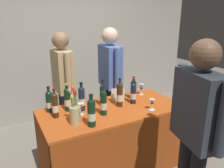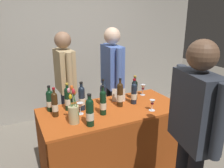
# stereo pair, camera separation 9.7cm
# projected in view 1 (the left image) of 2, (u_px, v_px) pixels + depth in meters

# --- Properties ---
(ground_plane) EXTENTS (12.00, 12.00, 0.00)m
(ground_plane) POSITION_uv_depth(u_px,v_px,m) (112.00, 166.00, 2.79)
(ground_plane) COLOR gray
(back_partition) EXTENTS (5.42, 0.12, 3.15)m
(back_partition) POSITION_uv_depth(u_px,v_px,m) (63.00, 30.00, 3.87)
(back_partition) COLOR #9E998E
(back_partition) RESTS_ON ground_plane
(tasting_table) EXTENTS (1.64, 0.77, 0.80)m
(tasting_table) POSITION_uv_depth(u_px,v_px,m) (112.00, 128.00, 2.62)
(tasting_table) COLOR #B74C19
(tasting_table) RESTS_ON ground_plane
(featured_wine_bottle) EXTENTS (0.07, 0.07, 0.33)m
(featured_wine_bottle) POSITION_uv_depth(u_px,v_px,m) (82.00, 98.00, 2.47)
(featured_wine_bottle) COLOR #192333
(featured_wine_bottle) RESTS_ON tasting_table
(display_bottle_0) EXTENTS (0.07, 0.07, 0.32)m
(display_bottle_0) POSITION_uv_depth(u_px,v_px,m) (133.00, 93.00, 2.67)
(display_bottle_0) COLOR #192333
(display_bottle_0) RESTS_ON tasting_table
(display_bottle_1) EXTENTS (0.07, 0.07, 0.32)m
(display_bottle_1) POSITION_uv_depth(u_px,v_px,m) (67.00, 99.00, 2.46)
(display_bottle_1) COLOR black
(display_bottle_1) RESTS_ON tasting_table
(display_bottle_2) EXTENTS (0.07, 0.07, 0.32)m
(display_bottle_2) POSITION_uv_depth(u_px,v_px,m) (55.00, 105.00, 2.30)
(display_bottle_2) COLOR #38230F
(display_bottle_2) RESTS_ON tasting_table
(display_bottle_3) EXTENTS (0.08, 0.08, 0.33)m
(display_bottle_3) POSITION_uv_depth(u_px,v_px,m) (103.00, 95.00, 2.61)
(display_bottle_3) COLOR #192333
(display_bottle_3) RESTS_ON tasting_table
(display_bottle_4) EXTENTS (0.07, 0.07, 0.33)m
(display_bottle_4) POSITION_uv_depth(u_px,v_px,m) (104.00, 102.00, 2.36)
(display_bottle_4) COLOR black
(display_bottle_4) RESTS_ON tasting_table
(display_bottle_5) EXTENTS (0.08, 0.08, 0.31)m
(display_bottle_5) POSITION_uv_depth(u_px,v_px,m) (133.00, 89.00, 2.82)
(display_bottle_5) COLOR black
(display_bottle_5) RESTS_ON tasting_table
(display_bottle_6) EXTENTS (0.08, 0.08, 0.30)m
(display_bottle_6) POSITION_uv_depth(u_px,v_px,m) (49.00, 101.00, 2.43)
(display_bottle_6) COLOR black
(display_bottle_6) RESTS_ON tasting_table
(display_bottle_7) EXTENTS (0.08, 0.08, 0.33)m
(display_bottle_7) POSITION_uv_depth(u_px,v_px,m) (91.00, 112.00, 2.11)
(display_bottle_7) COLOR black
(display_bottle_7) RESTS_ON tasting_table
(display_bottle_8) EXTENTS (0.07, 0.07, 0.35)m
(display_bottle_8) POSITION_uv_depth(u_px,v_px,m) (120.00, 94.00, 2.58)
(display_bottle_8) COLOR #38230F
(display_bottle_8) RESTS_ON tasting_table
(wine_glass_near_vendor) EXTENTS (0.07, 0.07, 0.13)m
(wine_glass_near_vendor) POSITION_uv_depth(u_px,v_px,m) (152.00, 102.00, 2.49)
(wine_glass_near_vendor) COLOR silver
(wine_glass_near_vendor) RESTS_ON tasting_table
(wine_glass_mid) EXTENTS (0.07, 0.07, 0.15)m
(wine_glass_mid) POSITION_uv_depth(u_px,v_px,m) (141.00, 87.00, 2.97)
(wine_glass_mid) COLOR silver
(wine_glass_mid) RESTS_ON tasting_table
(wine_glass_near_taster) EXTENTS (0.07, 0.07, 0.13)m
(wine_glass_near_taster) POSITION_uv_depth(u_px,v_px,m) (80.00, 106.00, 2.37)
(wine_glass_near_taster) COLOR silver
(wine_glass_near_taster) RESTS_ON tasting_table
(flower_vase) EXTENTS (0.11, 0.11, 0.40)m
(flower_vase) POSITION_uv_depth(u_px,v_px,m) (75.00, 113.00, 2.16)
(flower_vase) COLOR tan
(flower_vase) RESTS_ON tasting_table
(brochure_stand) EXTENTS (0.16, 0.08, 0.17)m
(brochure_stand) POSITION_uv_depth(u_px,v_px,m) (118.00, 95.00, 2.74)
(brochure_stand) COLOR silver
(brochure_stand) RESTS_ON tasting_table
(vendor_presenter) EXTENTS (0.22, 0.56, 1.63)m
(vendor_presenter) POSITION_uv_depth(u_px,v_px,m) (63.00, 80.00, 3.05)
(vendor_presenter) COLOR #2D3347
(vendor_presenter) RESTS_ON ground_plane
(vendor_assistant) EXTENTS (0.25, 0.61, 1.68)m
(vendor_assistant) POSITION_uv_depth(u_px,v_px,m) (110.00, 74.00, 3.18)
(vendor_assistant) COLOR black
(vendor_assistant) RESTS_ON ground_plane
(taster_foreground_right) EXTENTS (0.31, 0.60, 1.68)m
(taster_foreground_right) POSITION_uv_depth(u_px,v_px,m) (197.00, 122.00, 1.77)
(taster_foreground_right) COLOR black
(taster_foreground_right) RESTS_ON ground_plane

